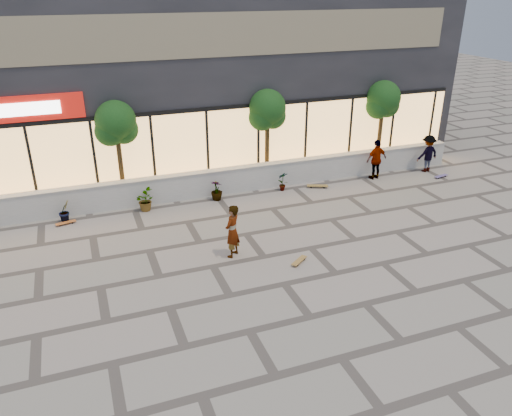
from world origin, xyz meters
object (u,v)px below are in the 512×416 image
object	(u,v)px
skater_center	(232,231)
skater_right_far	(428,154)
tree_mideast	(267,112)
skateboard_right_near	(317,186)
skateboard_right_far	(441,176)
skateboard_center	(299,261)
skateboard_left	(66,223)
skater_right_near	(376,159)
tree_east	(383,102)
tree_midwest	(116,126)

from	to	relation	value
skater_center	skater_right_far	xyz separation A→B (m)	(10.54, 4.25, -0.03)
tree_mideast	skateboard_right_near	bearing A→B (deg)	-41.84
skateboard_right_far	skater_right_far	bearing A→B (deg)	86.72
skater_center	skateboard_right_near	xyz separation A→B (m)	(5.05, 4.15, -0.77)
skateboard_center	skater_center	bearing A→B (deg)	110.93
skater_center	skateboard_left	distance (m)	6.43
skater_right_far	skateboard_left	bearing A→B (deg)	-5.04
tree_mideast	skater_right_near	size ratio (longest dim) A/B	2.26
skater_center	skateboard_left	world-z (taller)	skater_center
tree_east	skater_center	size ratio (longest dim) A/B	2.29
tree_midwest	skater_center	size ratio (longest dim) A/B	2.29
tree_east	skater_right_far	bearing A→B (deg)	-40.05
skater_right_near	tree_east	bearing A→B (deg)	-132.34
tree_mideast	skater_right_near	distance (m)	5.17
tree_mideast	skater_right_far	xyz separation A→B (m)	(7.17, -1.40, -2.16)
skater_right_near	skateboard_right_far	size ratio (longest dim) A/B	2.38
tree_east	skater_center	bearing A→B (deg)	-147.50
skater_right_near	skateboard_right_far	distance (m)	3.05
skater_center	skateboard_right_far	bearing A→B (deg)	153.06
skateboard_center	skateboard_left	size ratio (longest dim) A/B	0.94
tree_east	skater_center	distance (m)	10.73
skateboard_center	skateboard_right_near	distance (m)	6.21
skateboard_right_near	skateboard_right_far	size ratio (longest dim) A/B	1.21
skateboard_center	tree_east	bearing A→B (deg)	7.02
skater_center	tree_midwest	bearing A→B (deg)	-109.35
tree_mideast	skater_center	bearing A→B (deg)	-120.82
tree_midwest	skateboard_left	bearing A→B (deg)	-145.94
skater_right_far	skateboard_right_far	distance (m)	1.20
tree_midwest	skater_right_far	bearing A→B (deg)	-6.07
tree_east	skater_right_near	distance (m)	2.73
skater_right_far	skateboard_right_far	xyz separation A→B (m)	(0.13, -0.92, -0.76)
skateboard_center	skater_right_near	bearing A→B (deg)	4.73
skater_center	skater_right_near	xyz separation A→B (m)	(7.87, 4.25, 0.01)
tree_east	tree_midwest	bearing A→B (deg)	180.00
skateboard_right_far	skater_center	bearing A→B (deg)	-174.28
tree_mideast	skateboard_center	world-z (taller)	tree_mideast
tree_mideast	skater_center	size ratio (longest dim) A/B	2.29
skater_right_far	skateboard_left	xyz separation A→B (m)	(-15.38, -0.10, -0.76)
skateboard_center	tree_midwest	bearing A→B (deg)	86.37
skateboard_center	skateboard_right_near	xyz separation A→B (m)	(3.29, 5.27, 0.02)
skater_right_far	tree_mideast	bearing A→B (deg)	-16.47
skateboard_right_far	tree_mideast	bearing A→B (deg)	150.76
tree_midwest	skater_center	distance (m)	6.59
skater_right_far	skater_center	bearing A→B (deg)	16.56
tree_midwest	skater_right_far	distance (m)	13.41
tree_east	skater_right_near	world-z (taller)	tree_east
skateboard_right_near	tree_midwest	bearing A→B (deg)	-168.34
skateboard_right_near	skater_center	bearing A→B (deg)	-117.84
tree_east	skateboard_right_near	xyz separation A→B (m)	(-3.82, -1.50, -2.90)
tree_midwest	tree_east	bearing A→B (deg)	0.00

